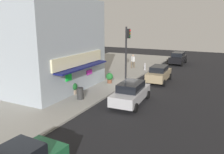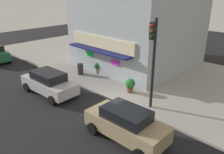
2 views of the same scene
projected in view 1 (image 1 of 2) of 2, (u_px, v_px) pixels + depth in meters
name	position (u px, v px, depth m)	size (l,w,h in m)	color
ground_plane	(126.00, 86.00, 22.23)	(62.01, 62.01, 0.00)	black
sidewalk	(73.00, 78.00, 24.92)	(41.34, 12.43, 0.13)	gray
corner_building	(35.00, 44.00, 21.04)	(9.14, 10.49, 7.81)	#9EA8B2
traffic_light	(127.00, 46.00, 23.61)	(0.32, 0.58, 5.43)	black
fire_hydrant	(145.00, 67.00, 28.79)	(0.46, 0.22, 0.87)	#B2B2B7
trash_can	(80.00, 93.00, 17.93)	(0.50, 0.50, 0.92)	#2D2D2D
pedestrian	(133.00, 61.00, 30.00)	(0.59, 0.58, 1.76)	brown
potted_plant_by_doorway	(110.00, 77.00, 22.66)	(0.70, 0.70, 1.01)	brown
potted_plant_by_window	(74.00, 88.00, 19.21)	(0.64, 0.64, 0.97)	gray
parked_car_tan	(159.00, 74.00, 23.59)	(4.30, 2.06, 1.66)	#9E8966
parked_car_silver	(131.00, 93.00, 17.31)	(4.59, 2.21, 1.64)	#B7B7BC
parked_car_black	(178.00, 58.00, 33.62)	(4.41, 2.03, 1.72)	black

